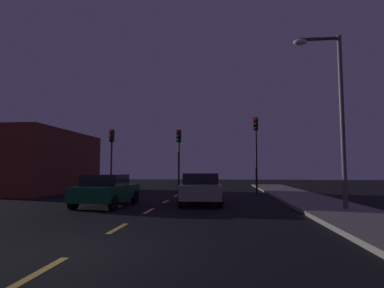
# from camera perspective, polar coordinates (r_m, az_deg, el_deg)

# --- Properties ---
(ground_plane) EXTENTS (80.00, 80.00, 0.00)m
(ground_plane) POSITION_cam_1_polar(r_m,az_deg,el_deg) (13.68, -7.26, -11.70)
(ground_plane) COLOR black
(sidewalk_curb_right) EXTENTS (3.00, 40.00, 0.15)m
(sidewalk_curb_right) POSITION_cam_1_polar(r_m,az_deg,el_deg) (14.07, 24.68, -10.81)
(sidewalk_curb_right) COLOR gray
(sidewalk_curb_right) RESTS_ON ground_plane
(lane_stripe_nearest) EXTENTS (0.16, 1.60, 0.01)m
(lane_stripe_nearest) POSITION_cam_1_polar(r_m,az_deg,el_deg) (6.10, -25.85, -20.17)
(lane_stripe_nearest) COLOR #EACC4C
(lane_stripe_nearest) RESTS_ON ground_plane
(lane_stripe_second) EXTENTS (0.16, 1.60, 0.01)m
(lane_stripe_second) POSITION_cam_1_polar(r_m,az_deg,el_deg) (9.48, -13.39, -14.74)
(lane_stripe_second) COLOR #EACC4C
(lane_stripe_second) RESTS_ON ground_plane
(lane_stripe_third) EXTENTS (0.16, 1.60, 0.01)m
(lane_stripe_third) POSITION_cam_1_polar(r_m,az_deg,el_deg) (13.10, -7.86, -11.99)
(lane_stripe_third) COLOR #EACC4C
(lane_stripe_third) RESTS_ON ground_plane
(lane_stripe_fourth) EXTENTS (0.16, 1.60, 0.01)m
(lane_stripe_fourth) POSITION_cam_1_polar(r_m,az_deg,el_deg) (16.79, -4.79, -10.40)
(lane_stripe_fourth) COLOR #EACC4C
(lane_stripe_fourth) RESTS_ON ground_plane
(lane_stripe_fifth) EXTENTS (0.16, 1.60, 0.01)m
(lane_stripe_fifth) POSITION_cam_1_polar(r_m,az_deg,el_deg) (20.53, -2.85, -9.36)
(lane_stripe_fifth) COLOR #EACC4C
(lane_stripe_fifth) RESTS_ON ground_plane
(lane_stripe_sixth) EXTENTS (0.16, 1.60, 0.01)m
(lane_stripe_sixth) POSITION_cam_1_polar(r_m,az_deg,el_deg) (24.28, -1.52, -8.64)
(lane_stripe_sixth) COLOR #EACC4C
(lane_stripe_sixth) RESTS_ON ground_plane
(lane_stripe_seventh) EXTENTS (0.16, 1.60, 0.01)m
(lane_stripe_seventh) POSITION_cam_1_polar(r_m,az_deg,el_deg) (28.05, -0.54, -8.11)
(lane_stripe_seventh) COLOR #EACC4C
(lane_stripe_seventh) RESTS_ON ground_plane
(traffic_signal_left) EXTENTS (0.32, 0.38, 4.64)m
(traffic_signal_left) POSITION_cam_1_polar(r_m,az_deg,el_deg) (23.84, -14.48, -0.73)
(traffic_signal_left) COLOR #4C4C51
(traffic_signal_left) RESTS_ON ground_plane
(traffic_signal_center) EXTENTS (0.32, 0.38, 4.56)m
(traffic_signal_center) POSITION_cam_1_polar(r_m,az_deg,el_deg) (22.61, -2.42, -0.79)
(traffic_signal_center) COLOR #2D2D30
(traffic_signal_center) RESTS_ON ground_plane
(traffic_signal_right) EXTENTS (0.32, 0.38, 5.36)m
(traffic_signal_right) POSITION_cam_1_polar(r_m,az_deg,el_deg) (22.55, 11.61, 0.63)
(traffic_signal_right) COLOR black
(traffic_signal_right) RESTS_ON ground_plane
(car_stopped_ahead) EXTENTS (2.23, 4.61, 1.50)m
(car_stopped_ahead) POSITION_cam_1_polar(r_m,az_deg,el_deg) (15.59, 1.58, -8.03)
(car_stopped_ahead) COLOR gray
(car_stopped_ahead) RESTS_ON ground_plane
(car_adjacent_lane) EXTENTS (2.12, 3.89, 1.46)m
(car_adjacent_lane) POSITION_cam_1_polar(r_m,az_deg,el_deg) (14.89, -15.35, -8.11)
(car_adjacent_lane) COLOR #0F4C2D
(car_adjacent_lane) RESTS_ON ground_plane
(street_lamp_right) EXTENTS (1.93, 0.36, 7.16)m
(street_lamp_right) POSITION_cam_1_polar(r_m,az_deg,el_deg) (13.95, 24.50, 6.63)
(street_lamp_right) COLOR #4C4C51
(street_lamp_right) RESTS_ON ground_plane
(storefront_left) EXTENTS (4.13, 9.88, 4.50)m
(storefront_left) POSITION_cam_1_polar(r_m,az_deg,el_deg) (25.79, -24.87, -2.99)
(storefront_left) COLOR maroon
(storefront_left) RESTS_ON ground_plane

